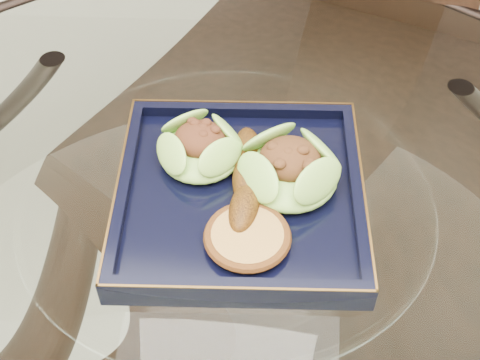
# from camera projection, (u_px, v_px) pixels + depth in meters

# --- Properties ---
(dining_table) EXTENTS (1.13, 1.13, 0.77)m
(dining_table) POSITION_uv_depth(u_px,v_px,m) (229.00, 311.00, 0.85)
(dining_table) COLOR white
(dining_table) RESTS_ON ground
(dining_chair) EXTENTS (0.53, 0.53, 0.96)m
(dining_chair) POSITION_uv_depth(u_px,v_px,m) (317.00, 124.00, 1.16)
(dining_chair) COLOR #311A10
(dining_chair) RESTS_ON ground
(navy_plate) EXTENTS (0.29, 0.29, 0.02)m
(navy_plate) POSITION_uv_depth(u_px,v_px,m) (240.00, 198.00, 0.74)
(navy_plate) COLOR black
(navy_plate) RESTS_ON dining_table
(lettuce_wrap_left) EXTENTS (0.12, 0.12, 0.03)m
(lettuce_wrap_left) POSITION_uv_depth(u_px,v_px,m) (200.00, 149.00, 0.76)
(lettuce_wrap_left) COLOR #71A22F
(lettuce_wrap_left) RESTS_ON navy_plate
(lettuce_wrap_right) EXTENTS (0.14, 0.14, 0.04)m
(lettuce_wrap_right) POSITION_uv_depth(u_px,v_px,m) (289.00, 171.00, 0.73)
(lettuce_wrap_right) COLOR #60942B
(lettuce_wrap_right) RESTS_ON navy_plate
(roasted_plantain) EXTENTS (0.04, 0.15, 0.03)m
(roasted_plantain) POSITION_uv_depth(u_px,v_px,m) (247.00, 178.00, 0.73)
(roasted_plantain) COLOR #5D3309
(roasted_plantain) RESTS_ON navy_plate
(crumb_patty) EXTENTS (0.08, 0.08, 0.01)m
(crumb_patty) POSITION_uv_depth(u_px,v_px,m) (247.00, 238.00, 0.68)
(crumb_patty) COLOR #B9853D
(crumb_patty) RESTS_ON navy_plate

